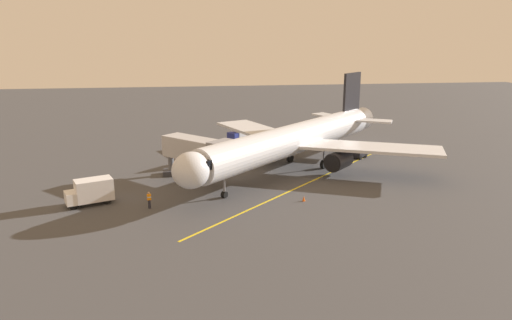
# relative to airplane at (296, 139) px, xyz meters

# --- Properties ---
(ground_plane) EXTENTS (220.00, 220.00, 0.00)m
(ground_plane) POSITION_rel_airplane_xyz_m (0.61, 0.02, -4.00)
(ground_plane) COLOR #424244
(apron_lead_in_line) EXTENTS (28.95, 27.95, 0.01)m
(apron_lead_in_line) POSITION_rel_airplane_xyz_m (0.20, 6.20, -4.00)
(apron_lead_in_line) COLOR yellow
(apron_lead_in_line) RESTS_ON ground
(airplane) EXTENTS (33.23, 32.92, 11.50)m
(airplane) POSITION_rel_airplane_xyz_m (0.00, 0.00, 0.00)
(airplane) COLOR silver
(airplane) RESTS_ON ground
(jet_bridge) EXTENTS (9.37, 9.59, 5.40)m
(jet_bridge) POSITION_rel_airplane_xyz_m (11.84, 3.97, -0.24)
(jet_bridge) COLOR #B7B7BC
(jet_bridge) RESTS_ON ground
(ground_crew_marshaller) EXTENTS (0.45, 0.34, 1.71)m
(ground_crew_marshaller) POSITION_rel_airplane_xyz_m (17.56, 11.65, -3.12)
(ground_crew_marshaller) COLOR #23232D
(ground_crew_marshaller) RESTS_ON ground
(tug_near_nose) EXTENTS (2.71, 2.65, 1.50)m
(tug_near_nose) POSITION_rel_airplane_xyz_m (-10.36, -4.69, -3.30)
(tug_near_nose) COLOR black
(tug_near_nose) RESTS_ON ground
(box_truck_portside) EXTENTS (4.99, 3.51, 2.62)m
(box_truck_portside) POSITION_rel_airplane_xyz_m (23.56, 9.65, -2.62)
(box_truck_portside) COLOR white
(box_truck_portside) RESTS_ON ground
(box_truck_starboard_side) EXTENTS (4.86, 4.29, 2.62)m
(box_truck_starboard_side) POSITION_rel_airplane_xyz_m (4.86, -18.29, -2.62)
(box_truck_starboard_side) COLOR #2D3899
(box_truck_starboard_side) RESTS_ON ground
(safety_cone_nose_left) EXTENTS (0.32, 0.32, 0.55)m
(safety_cone_nose_left) POSITION_rel_airplane_xyz_m (12.47, 0.93, -3.73)
(safety_cone_nose_left) COLOR #F2590F
(safety_cone_nose_left) RESTS_ON ground
(safety_cone_nose_right) EXTENTS (0.32, 0.32, 0.55)m
(safety_cone_nose_right) POSITION_rel_airplane_xyz_m (23.36, 3.27, -3.73)
(safety_cone_nose_right) COLOR #F2590F
(safety_cone_nose_right) RESTS_ON ground
(safety_cone_wing_port) EXTENTS (0.32, 0.32, 0.55)m
(safety_cone_wing_port) POSITION_rel_airplane_xyz_m (1.81, 11.84, -3.73)
(safety_cone_wing_port) COLOR #F2590F
(safety_cone_wing_port) RESTS_ON ground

